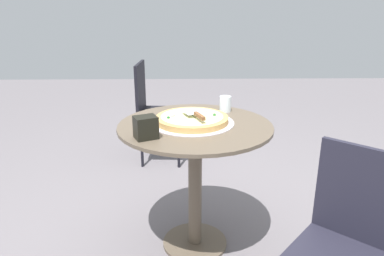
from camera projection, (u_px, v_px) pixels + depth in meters
ground_plane at (195, 243)px, 2.13m from camera, size 10.00×10.00×0.00m
patio_table at (195, 157)px, 1.95m from camera, size 0.81×0.81×0.74m
pizza_on_tray at (192, 120)px, 1.91m from camera, size 0.45×0.45×0.06m
pizza_server at (196, 114)px, 1.86m from camera, size 0.21×0.12×0.02m
drinking_cup at (225, 104)px, 2.11m from camera, size 0.07×0.07×0.09m
napkin_dispenser at (146, 127)px, 1.68m from camera, size 0.12×0.13×0.11m
patio_chair_near at (354, 246)px, 1.33m from camera, size 0.58×0.58×0.84m
patio_chair_far at (153, 105)px, 3.12m from camera, size 0.40×0.40×0.88m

